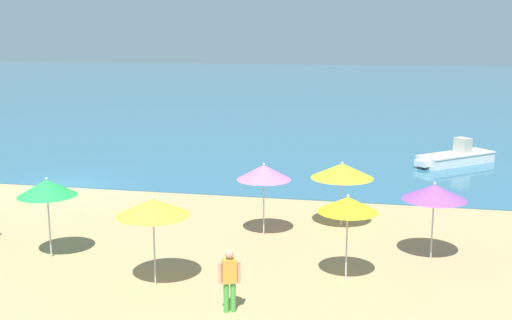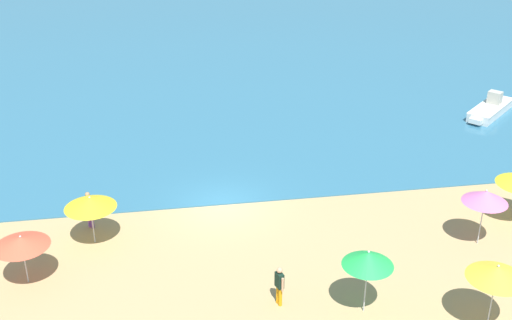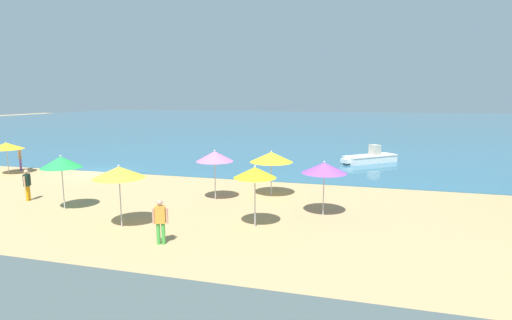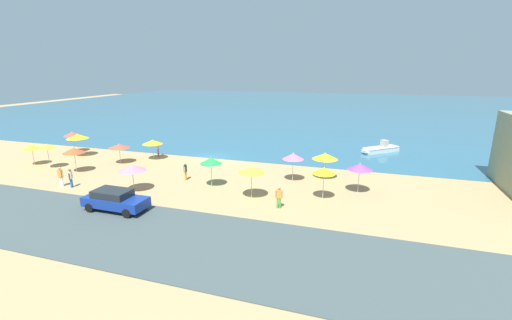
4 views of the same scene
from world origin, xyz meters
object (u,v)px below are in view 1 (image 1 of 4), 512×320
at_px(beach_umbrella_3, 153,207).
at_px(beach_umbrella_12, 342,171).
at_px(beach_umbrella_7, 264,172).
at_px(bather_2, 229,278).
at_px(beach_umbrella_13, 434,192).
at_px(beach_umbrella_1, 47,188).
at_px(skiff_nearshore, 456,157).
at_px(beach_umbrella_2, 348,205).

xyz_separation_m(beach_umbrella_3, beach_umbrella_12, (4.80, 6.69, -0.17)).
distance_m(beach_umbrella_3, beach_umbrella_7, 5.55).
relative_size(beach_umbrella_12, bather_2, 1.47).
distance_m(beach_umbrella_12, beach_umbrella_13, 4.20).
xyz_separation_m(beach_umbrella_1, skiff_nearshore, (14.17, 17.70, -1.88)).
height_order(beach_umbrella_12, bather_2, beach_umbrella_12).
height_order(beach_umbrella_3, bather_2, beach_umbrella_3).
bearing_deg(beach_umbrella_1, beach_umbrella_3, -19.97).
relative_size(beach_umbrella_7, beach_umbrella_12, 1.06).
height_order(beach_umbrella_2, beach_umbrella_12, beach_umbrella_2).
bearing_deg(beach_umbrella_7, beach_umbrella_1, -150.17).
relative_size(beach_umbrella_2, beach_umbrella_3, 0.99).
bearing_deg(beach_umbrella_1, beach_umbrella_7, 29.83).
bearing_deg(beach_umbrella_2, beach_umbrella_13, 43.44).
height_order(beach_umbrella_2, bather_2, beach_umbrella_2).
bearing_deg(skiff_nearshore, beach_umbrella_7, -119.19).
xyz_separation_m(beach_umbrella_1, beach_umbrella_12, (8.91, 5.19, -0.17)).
bearing_deg(skiff_nearshore, beach_umbrella_13, -98.01).
relative_size(beach_umbrella_3, skiff_nearshore, 0.58).
xyz_separation_m(beach_umbrella_2, beach_umbrella_13, (2.55, 2.41, -0.11)).
xyz_separation_m(bather_2, skiff_nearshore, (7.51, 20.53, -0.53)).
bearing_deg(beach_umbrella_3, beach_umbrella_2, 14.98).
height_order(beach_umbrella_13, skiff_nearshore, beach_umbrella_13).
height_order(beach_umbrella_7, skiff_nearshore, beach_umbrella_7).
distance_m(beach_umbrella_2, beach_umbrella_12, 5.29).
xyz_separation_m(beach_umbrella_1, beach_umbrella_7, (6.29, 3.61, -0.00)).
bearing_deg(skiff_nearshore, beach_umbrella_2, -104.83).
bearing_deg(beach_umbrella_2, beach_umbrella_7, 130.79).
xyz_separation_m(beach_umbrella_13, skiff_nearshore, (2.16, 15.35, -1.78)).
bearing_deg(bather_2, beach_umbrella_1, 156.97).
bearing_deg(skiff_nearshore, beach_umbrella_1, -128.67).
relative_size(beach_umbrella_3, beach_umbrella_7, 0.99).
xyz_separation_m(beach_umbrella_2, bather_2, (-2.81, -2.76, -1.36)).
bearing_deg(beach_umbrella_12, beach_umbrella_1, -149.79).
xyz_separation_m(beach_umbrella_1, beach_umbrella_13, (12.01, 2.35, -0.10)).
height_order(beach_umbrella_1, skiff_nearshore, beach_umbrella_1).
relative_size(beach_umbrella_1, beach_umbrella_13, 1.05).
relative_size(beach_umbrella_7, bather_2, 1.57).
bearing_deg(bather_2, beach_umbrella_13, 44.04).
relative_size(beach_umbrella_2, beach_umbrella_13, 1.03).
distance_m(beach_umbrella_3, skiff_nearshore, 21.75).
relative_size(beach_umbrella_1, beach_umbrella_3, 1.01).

